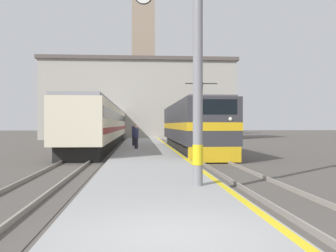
# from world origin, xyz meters

# --- Properties ---
(ground_plane) EXTENTS (200.00, 200.00, 0.00)m
(ground_plane) POSITION_xyz_m (0.00, 30.00, 0.00)
(ground_plane) COLOR #514C47
(platform) EXTENTS (4.16, 140.00, 0.27)m
(platform) POSITION_xyz_m (0.00, 25.00, 0.13)
(platform) COLOR #999999
(platform) RESTS_ON ground
(rail_track_near) EXTENTS (2.84, 140.00, 0.16)m
(rail_track_near) POSITION_xyz_m (3.40, 25.00, 0.03)
(rail_track_near) COLOR #514C47
(rail_track_near) RESTS_ON ground
(rail_track_far) EXTENTS (2.83, 140.00, 0.16)m
(rail_track_far) POSITION_xyz_m (-3.83, 25.00, 0.03)
(rail_track_far) COLOR #514C47
(rail_track_far) RESTS_ON ground
(locomotive_train) EXTENTS (2.92, 18.12, 4.66)m
(locomotive_train) POSITION_xyz_m (3.40, 22.58, 1.89)
(locomotive_train) COLOR black
(locomotive_train) RESTS_ON ground
(passenger_train) EXTENTS (2.92, 39.97, 3.74)m
(passenger_train) POSITION_xyz_m (-3.83, 33.79, 2.02)
(passenger_train) COLOR black
(passenger_train) RESTS_ON ground
(catenary_mast) EXTENTS (2.50, 0.31, 8.19)m
(catenary_mast) POSITION_xyz_m (1.27, 5.08, 4.29)
(catenary_mast) COLOR gray
(catenary_mast) RESTS_ON platform
(person_on_platform) EXTENTS (0.34, 0.34, 1.86)m
(person_on_platform) POSITION_xyz_m (-0.95, 27.03, 1.25)
(person_on_platform) COLOR #23232D
(person_on_platform) RESTS_ON platform
(second_waiting_passenger) EXTENTS (0.34, 0.34, 1.70)m
(second_waiting_passenger) POSITION_xyz_m (-0.71, 22.88, 1.16)
(second_waiting_passenger) COLOR #23232D
(second_waiting_passenger) RESTS_ON platform
(clock_tower) EXTENTS (4.87, 4.87, 30.16)m
(clock_tower) POSITION_xyz_m (0.26, 62.31, 15.92)
(clock_tower) COLOR gray
(clock_tower) RESTS_ON ground
(station_building) EXTENTS (27.19, 10.26, 11.24)m
(station_building) POSITION_xyz_m (-0.52, 51.10, 5.64)
(station_building) COLOR #A8A399
(station_building) RESTS_ON ground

